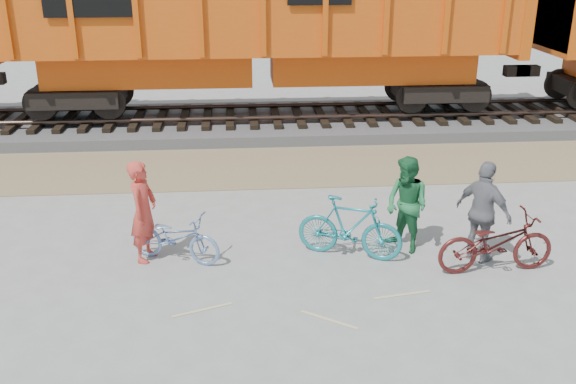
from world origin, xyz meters
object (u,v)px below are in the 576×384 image
bicycle_maroon (496,243)px  bicycle_teal (350,227)px  hopper_car_center (261,21)px  person_solo (143,211)px  person_man (407,205)px  bicycle_blue (175,237)px  person_woman (483,212)px

bicycle_maroon → bicycle_teal: bearing=69.6°
hopper_car_center → bicycle_maroon: hopper_car_center is taller
person_solo → person_man: bearing=-74.5°
hopper_car_center → bicycle_teal: size_ratio=7.84×
person_man → bicycle_teal: bearing=-111.7°
bicycle_teal → person_man: size_ratio=1.07×
bicycle_blue → person_solo: person_solo is taller
hopper_car_center → bicycle_teal: 8.69m
bicycle_teal → person_solo: person_solo is taller
bicycle_blue → bicycle_teal: size_ratio=0.90×
person_solo → person_woman: bearing=-79.6°
hopper_car_center → person_man: (2.14, -8.06, -2.18)m
person_solo → person_man: 4.41m
person_woman → bicycle_teal: bearing=46.4°
bicycle_teal → person_solo: bearing=108.9°
person_man → person_woman: bearing=33.7°
hopper_car_center → bicycle_maroon: 9.89m
person_woman → person_solo: bearing=49.2°
hopper_car_center → bicycle_blue: 8.75m
person_solo → bicycle_maroon: bearing=-83.5°
bicycle_teal → person_solo: (-3.41, 0.18, 0.33)m
bicycle_blue → person_man: size_ratio=0.96×
person_man → person_woman: (1.15, -0.49, 0.03)m
bicycle_teal → bicycle_maroon: bearing=-85.2°
hopper_car_center → person_man: hopper_car_center is taller
person_solo → person_man: (4.41, 0.02, -0.03)m
hopper_car_center → bicycle_blue: (-1.77, -8.17, -2.59)m
bicycle_teal → hopper_car_center: bearing=29.8°
bicycle_maroon → person_woman: bearing=10.8°
hopper_car_center → bicycle_maroon: (3.38, -8.95, -2.51)m
bicycle_teal → person_woman: (2.15, -0.29, 0.33)m
bicycle_maroon → person_man: size_ratio=1.15×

